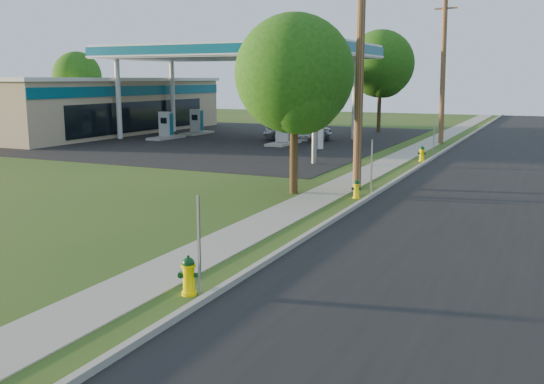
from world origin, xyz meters
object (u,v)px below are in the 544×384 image
object	(u,v)px
fuel_pump_se	(307,129)
price_pylon	(315,52)
hydrant_near	(189,276)
utility_pole_far	(443,68)
hydrant_mid	(356,189)
tree_lot	(381,66)
hydrant_far	(422,154)
tree_verge	(296,79)
fuel_pump_sw	(197,125)
car_silver	(298,129)
tree_back	(78,78)
fuel_pump_ne	(284,134)
utility_pole_mid	(360,57)
fuel_pump_nw	(166,129)

from	to	relation	value
fuel_pump_se	price_pylon	world-z (taller)	price_pylon
hydrant_near	utility_pole_far	bearing A→B (deg)	91.09
price_pylon	hydrant_mid	size ratio (longest dim) A/B	10.11
tree_lot	hydrant_far	bearing A→B (deg)	-67.77
fuel_pump_se	price_pylon	distance (m)	13.40
tree_verge	hydrant_far	xyz separation A→B (m)	(2.38, 10.92, -3.76)
fuel_pump_se	hydrant_mid	distance (m)	21.28
utility_pole_far	fuel_pump_se	size ratio (longest dim) A/B	2.97
fuel_pump_sw	car_silver	size ratio (longest dim) A/B	0.68
tree_verge	tree_back	xyz separation A→B (m)	(-31.53, 23.31, 0.11)
utility_pole_far	hydrant_near	xyz separation A→B (m)	(0.59, -30.78, -4.41)
fuel_pump_ne	tree_verge	bearing A→B (deg)	-64.48
utility_pole_far	fuel_pump_se	bearing A→B (deg)	-173.59
tree_back	fuel_pump_ne	bearing A→B (deg)	-18.59
tree_back	car_silver	xyz separation A→B (m)	(23.97, -5.02, -3.47)
tree_lot	tree_back	size ratio (longest dim) A/B	1.20
price_pylon	hydrant_far	xyz separation A→B (m)	(4.61, 3.28, -5.04)
price_pylon	car_silver	distance (m)	12.78
fuel_pump_se	hydrant_near	size ratio (longest dim) A/B	4.03
utility_pole_mid	fuel_pump_se	size ratio (longest dim) A/B	3.06
car_silver	tree_back	bearing A→B (deg)	54.47
tree_back	car_silver	distance (m)	24.74
tree_lot	tree_verge	bearing A→B (deg)	-81.17
price_pylon	hydrant_mid	distance (m)	10.16
tree_lot	hydrant_far	world-z (taller)	tree_lot
utility_pole_mid	fuel_pump_se	world-z (taller)	utility_pole_mid
utility_pole_far	fuel_pump_sw	bearing A→B (deg)	-176.80
utility_pole_mid	tree_back	xyz separation A→B (m)	(-33.20, 21.17, -0.69)
fuel_pump_sw	utility_pole_mid	bearing A→B (deg)	-43.52
price_pylon	tree_lot	xyz separation A→B (m)	(-1.97, 19.38, -0.32)
utility_pole_far	fuel_pump_ne	distance (m)	10.99
utility_pole_far	fuel_pump_sw	world-z (taller)	utility_pole_far
tree_lot	utility_pole_mid	bearing A→B (deg)	-76.73
fuel_pump_nw	fuel_pump_ne	xyz separation A→B (m)	(9.00, 0.00, 0.00)
utility_pole_mid	fuel_pump_nw	size ratio (longest dim) A/B	3.06
tree_lot	hydrant_far	xyz separation A→B (m)	(6.58, -16.10, -4.71)
fuel_pump_ne	price_pylon	distance (m)	10.17
utility_pole_far	tree_verge	world-z (taller)	utility_pole_far
utility_pole_mid	tree_lot	distance (m)	25.56
utility_pole_mid	car_silver	bearing A→B (deg)	119.75
fuel_pump_nw	hydrant_near	distance (m)	31.73
utility_pole_mid	fuel_pump_ne	bearing A→B (deg)	124.40
utility_pole_mid	fuel_pump_se	xyz separation A→B (m)	(-8.90, 17.00, -4.23)
utility_pole_far	hydrant_mid	size ratio (longest dim) A/B	14.02
hydrant_mid	car_silver	size ratio (longest dim) A/B	0.14
utility_pole_mid	hydrant_near	world-z (taller)	utility_pole_mid
fuel_pump_ne	tree_lot	xyz separation A→B (m)	(3.03, 11.88, 4.39)
hydrant_mid	fuel_pump_nw	bearing A→B (deg)	140.93
utility_pole_mid	utility_pole_far	distance (m)	18.00
utility_pole_far	hydrant_far	size ratio (longest dim) A/B	11.73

